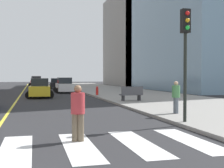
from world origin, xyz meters
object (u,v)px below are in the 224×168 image
Objects in this scene: traffic_light_near_corner at (185,43)px; fire_hydrant at (97,91)px; car_yellow_seventh at (40,89)px; pedestrian_waiting_east at (176,96)px; car_black_fifth at (55,84)px; pedestrian_crossing at (78,110)px; car_red_sixth at (36,82)px; car_white_fourth at (65,86)px; park_bench at (132,94)px.

fire_hydrant is (0.10, 18.97, -2.91)m from traffic_light_near_corner.
pedestrian_waiting_east is at bearing 114.56° from car_yellow_seventh.
pedestrian_crossing is at bearing 89.24° from car_black_fifth.
car_yellow_seventh is at bearing 88.30° from car_red_sixth.
traffic_light_near_corner is 3.80m from pedestrian_waiting_east.
traffic_light_near_corner is (2.60, -41.32, 2.68)m from car_black_fifth.
car_yellow_seventh is at bearing 67.76° from car_white_fourth.
traffic_light_near_corner is at bearing 169.12° from park_bench.
fire_hydrant is at bearing 98.51° from car_red_sixth.
car_yellow_seventh is at bearing -176.22° from fire_hydrant.
car_yellow_seventh reaches higher than fire_hydrant.
car_yellow_seventh is at bearing 84.65° from car_black_fifth.
fire_hydrant is at bearing 3.28° from park_bench.
pedestrian_crossing is at bearing 84.27° from car_white_fourth.
pedestrian_waiting_east is at bearing -108.75° from traffic_light_near_corner.
car_yellow_seventh is at bearing 37.28° from park_bench.
traffic_light_near_corner is at bearing 94.55° from car_red_sixth.
pedestrian_crossing is at bearing -48.62° from pedestrian_waiting_east.
car_black_fifth is at bearing 2.55° from park_bench.
car_yellow_seventh reaches higher than pedestrian_waiting_east.
pedestrian_crossing reaches higher than park_bench.
car_black_fifth reaches higher than park_bench.
car_red_sixth is 2.63× the size of pedestrian_crossing.
car_red_sixth reaches higher than car_yellow_seventh.
pedestrian_waiting_east is (-0.27, -8.22, 0.38)m from park_bench.
car_black_fifth is 0.92× the size of car_yellow_seventh.
car_white_fourth is 24.18m from car_red_sixth.
car_white_fourth is 28.91m from pedestrian_crossing.
pedestrian_crossing is (-6.05, -13.07, 0.30)m from park_bench.
car_yellow_seventh is at bearing -156.10° from pedestrian_waiting_east.
pedestrian_waiting_east is at bearing 173.54° from park_bench.
car_white_fourth is at bearing -84.78° from traffic_light_near_corner.
car_yellow_seventh is (-3.17, -8.14, -0.01)m from car_white_fourth.
car_red_sixth is at bearing 5.28° from park_bench.
traffic_light_near_corner is 2.84× the size of pedestrian_waiting_east.
traffic_light_near_corner is at bearing 94.25° from car_white_fourth.
traffic_light_near_corner reaches higher than car_red_sixth.
pedestrian_waiting_east is (3.39, -23.96, 0.18)m from car_white_fourth.
car_yellow_seventh is 5.73m from fire_hydrant.
park_bench is (3.65, -15.75, -0.20)m from car_white_fourth.
car_black_fifth is at bearing -86.40° from traffic_light_near_corner.
park_bench is at bearing 98.01° from car_red_sixth.
car_yellow_seventh is at bearing -73.20° from traffic_light_near_corner.
traffic_light_near_corner is 5.83m from pedestrian_crossing.
car_white_fourth reaches higher than pedestrian_waiting_east.
pedestrian_crossing is 7.55m from pedestrian_waiting_east.
traffic_light_near_corner is 2.64× the size of pedestrian_crossing.
car_yellow_seventh is 17.13m from pedestrian_waiting_east.
car_yellow_seventh reaches higher than pedestrian_crossing.
car_white_fourth is 26.97m from traffic_light_near_corner.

